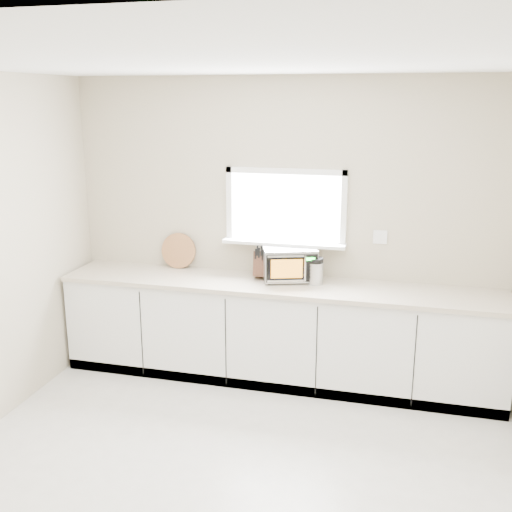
% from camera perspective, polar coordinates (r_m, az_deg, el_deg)
% --- Properties ---
extents(ground, '(4.00, 4.00, 0.00)m').
position_cam_1_polar(ground, '(4.24, -3.28, -21.45)').
color(ground, beige).
rests_on(ground, ground).
extents(back_wall, '(4.00, 0.17, 2.70)m').
position_cam_1_polar(back_wall, '(5.47, 2.85, 2.77)').
color(back_wall, '#BAAC94').
rests_on(back_wall, ground).
extents(cabinets, '(3.92, 0.60, 0.88)m').
position_cam_1_polar(cabinets, '(5.46, 2.08, -7.38)').
color(cabinets, silver).
rests_on(cabinets, ground).
extents(countertop, '(3.92, 0.64, 0.04)m').
position_cam_1_polar(countertop, '(5.30, 2.11, -2.81)').
color(countertop, '#B8AE98').
rests_on(countertop, cabinets).
extents(microwave, '(0.55, 0.49, 0.30)m').
position_cam_1_polar(microwave, '(5.36, 3.20, -0.64)').
color(microwave, black).
rests_on(microwave, countertop).
extents(knife_block, '(0.13, 0.23, 0.32)m').
position_cam_1_polar(knife_block, '(5.41, 0.36, -0.72)').
color(knife_block, '#4B2A1A').
rests_on(knife_block, countertop).
extents(cutting_board, '(0.34, 0.08, 0.34)m').
position_cam_1_polar(cutting_board, '(5.77, -7.39, 0.51)').
color(cutting_board, '#A97941').
rests_on(cutting_board, countertop).
extents(coffee_grinder, '(0.16, 0.16, 0.24)m').
position_cam_1_polar(coffee_grinder, '(5.26, 5.69, -1.41)').
color(coffee_grinder, '#B8BBBF').
rests_on(coffee_grinder, countertop).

